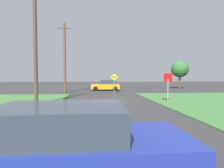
{
  "coord_description": "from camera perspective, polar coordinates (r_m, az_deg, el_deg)",
  "views": [
    {
      "loc": [
        -0.95,
        -16.01,
        2.18
      ],
      "look_at": [
        0.91,
        4.37,
        1.33
      ],
      "focal_mm": 28.67,
      "sensor_mm": 36.0,
      "label": 1
    }
  ],
  "objects": [
    {
      "name": "ground_plane",
      "position": [
        16.18,
        -1.8,
        -5.37
      ],
      "size": [
        120.0,
        120.0,
        0.0
      ],
      "primitive_type": "plane",
      "color": "#303030"
    },
    {
      "name": "lane_stripe_center",
      "position": [
        8.35,
        1.53,
        -12.72
      ],
      "size": [
        0.2,
        14.0,
        0.01
      ],
      "primitive_type": "cube",
      "color": "yellow",
      "rests_on": "ground"
    },
    {
      "name": "stop_sign",
      "position": [
        15.45,
        17.42,
        0.53
      ],
      "size": [
        0.71,
        0.07,
        2.45
      ],
      "rotation": [
        0.0,
        0.0,
        3.1
      ],
      "color": "#9EA0A8",
      "rests_on": "ground"
    },
    {
      "name": "car_approaching_junction",
      "position": [
        27.79,
        -1.87,
        -0.46
      ],
      "size": [
        4.45,
        2.13,
        1.62
      ],
      "rotation": [
        0.0,
        0.0,
        3.08
      ],
      "color": "orange",
      "rests_on": "ground"
    },
    {
      "name": "car_behind_on_main_road",
      "position": [
        3.8,
        -12.5,
        -18.89
      ],
      "size": [
        4.47,
        2.09,
        1.62
      ],
      "rotation": [
        0.0,
        0.0,
        0.0
      ],
      "color": "navy",
      "rests_on": "ground"
    },
    {
      "name": "utility_pole_near",
      "position": [
        14.76,
        -23.27,
        12.13
      ],
      "size": [
        1.78,
        0.55,
        9.2
      ],
      "color": "#4C382E",
      "rests_on": "ground"
    },
    {
      "name": "utility_pole_mid",
      "position": [
        24.9,
        -14.84,
        8.25
      ],
      "size": [
        1.8,
        0.32,
        9.32
      ],
      "color": "brown",
      "rests_on": "ground"
    },
    {
      "name": "direction_sign",
      "position": [
        22.48,
        0.73,
        0.88
      ],
      "size": [
        0.91,
        0.08,
        2.56
      ],
      "color": "slate",
      "rests_on": "ground"
    },
    {
      "name": "oak_tree_left",
      "position": [
        34.09,
        20.81,
        4.49
      ],
      "size": [
        3.03,
        3.03,
        5.06
      ],
      "color": "brown",
      "rests_on": "ground"
    }
  ]
}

